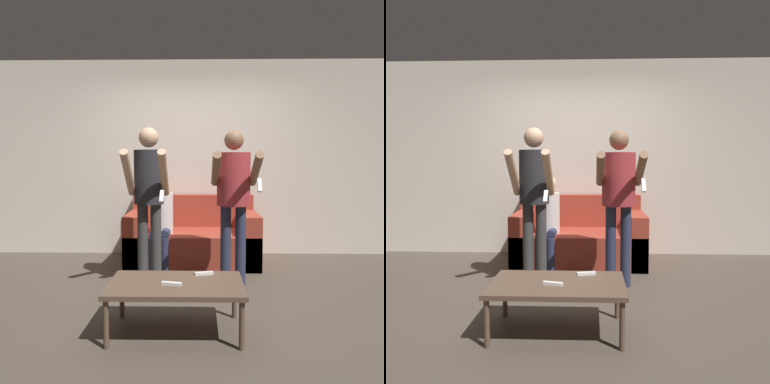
% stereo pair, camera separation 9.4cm
% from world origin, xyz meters
% --- Properties ---
extents(ground_plane, '(14.00, 14.00, 0.00)m').
position_xyz_m(ground_plane, '(0.00, 0.00, 0.00)').
color(ground_plane, '#4C4238').
extents(wall_back, '(6.40, 0.06, 2.70)m').
position_xyz_m(wall_back, '(0.00, 1.75, 1.35)').
color(wall_back, beige).
rests_on(wall_back, ground_plane).
extents(couch, '(1.64, 0.93, 0.85)m').
position_xyz_m(couch, '(0.05, 1.26, 0.28)').
color(couch, '#9E3828').
rests_on(couch, ground_plane).
extents(person_standing_left, '(0.43, 0.63, 1.65)m').
position_xyz_m(person_standing_left, '(-0.38, 0.29, 1.02)').
color(person_standing_left, '#383838').
rests_on(person_standing_left, ground_plane).
extents(person_standing_right, '(0.46, 0.68, 1.61)m').
position_xyz_m(person_standing_right, '(0.49, 0.30, 1.01)').
color(person_standing_right, '#282D47').
rests_on(person_standing_right, ground_plane).
extents(person_seated, '(0.29, 0.52, 1.14)m').
position_xyz_m(person_seated, '(-0.34, 1.02, 0.62)').
color(person_seated, '#282D47').
rests_on(person_seated, ground_plane).
extents(coffee_table, '(1.02, 0.62, 0.38)m').
position_xyz_m(coffee_table, '(-0.04, -0.77, 0.35)').
color(coffee_table, brown).
rests_on(coffee_table, ground_plane).
extents(remote_near, '(0.15, 0.07, 0.02)m').
position_xyz_m(remote_near, '(-0.07, -0.84, 0.40)').
color(remote_near, white).
rests_on(remote_near, coffee_table).
extents(remote_far, '(0.15, 0.07, 0.02)m').
position_xyz_m(remote_far, '(0.17, -0.58, 0.40)').
color(remote_far, white).
rests_on(remote_far, coffee_table).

